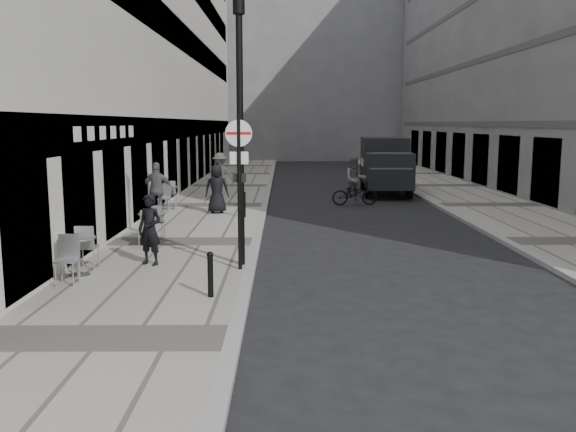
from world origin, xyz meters
name	(u,v)px	position (x,y,z in m)	size (l,w,h in m)	color
sidewalk	(215,206)	(-2.00, 18.00, 0.06)	(4.00, 60.00, 0.12)	#9C968C
far_sidewalk	(488,206)	(9.00, 18.00, 0.06)	(4.00, 60.00, 0.12)	#9C968C
building_left	(144,5)	(-6.00, 24.50, 9.00)	(4.00, 45.00, 18.00)	beige
building_far	(291,45)	(1.50, 56.00, 11.00)	(24.00, 16.00, 22.00)	gray
walking_man	(150,230)	(-2.30, 7.55, 0.94)	(0.60, 0.39, 1.64)	black
sign_post	(239,172)	(-0.20, 7.10, 2.30)	(0.58, 0.09, 3.40)	black
lamppost	(240,121)	(-0.20, 7.57, 3.41)	(0.27, 0.27, 5.91)	black
bollard_near	(210,276)	(-0.60, 4.89, 0.52)	(0.11, 0.11, 0.81)	black
bollard_far	(244,205)	(-0.60, 14.74, 0.53)	(0.11, 0.11, 0.83)	black
panel_van	(385,162)	(5.64, 23.01, 1.50)	(2.50, 5.79, 2.66)	black
cyclist	(355,186)	(3.70, 18.70, 0.79)	(1.91, 0.78, 2.01)	black
pedestrian_a	(157,190)	(-3.60, 14.74, 1.08)	(1.12, 0.47, 1.91)	#57575C
pedestrian_b	(220,174)	(-2.11, 21.34, 1.08)	(1.23, 0.71, 1.91)	#9F9B92
pedestrian_c	(217,189)	(-1.64, 15.69, 1.00)	(0.86, 0.56, 1.76)	black
cafe_table_near	(78,253)	(-3.60, 6.47, 0.62)	(0.77, 1.75, 0.99)	silver
cafe_table_mid	(168,196)	(-3.60, 16.61, 0.64)	(0.80, 1.81, 1.03)	silver
cafe_table_far	(152,225)	(-2.80, 10.10, 0.61)	(0.75, 1.69, 0.96)	#ABABAD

